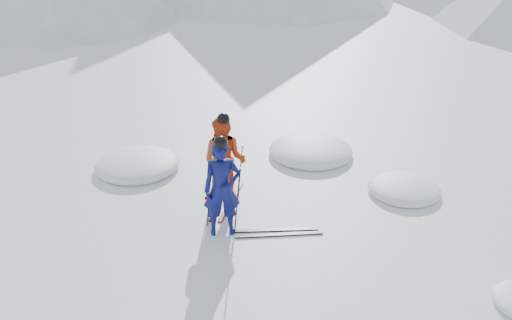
# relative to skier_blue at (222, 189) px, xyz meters

# --- Properties ---
(ground) EXTENTS (160.00, 160.00, 0.00)m
(ground) POSITION_rel_skier_blue_xyz_m (2.24, 0.52, -0.96)
(ground) COLOR white
(ground) RESTS_ON ground
(skier_blue) EXTENTS (0.80, 0.64, 1.92)m
(skier_blue) POSITION_rel_skier_blue_xyz_m (0.00, 0.00, 0.00)
(skier_blue) COLOR #0D1153
(skier_blue) RESTS_ON ground
(skier_red) EXTENTS (0.98, 0.79, 1.91)m
(skier_red) POSITION_rel_skier_blue_xyz_m (-0.16, 1.16, -0.01)
(skier_red) COLOR red
(skier_red) RESTS_ON ground
(pole_blue_left) EXTENTS (0.13, 0.09, 1.28)m
(pole_blue_left) POSITION_rel_skier_blue_xyz_m (-0.30, 0.15, -0.32)
(pole_blue_left) COLOR black
(pole_blue_left) RESTS_ON ground
(pole_blue_right) EXTENTS (0.13, 0.08, 1.28)m
(pole_blue_right) POSITION_rel_skier_blue_xyz_m (0.25, 0.25, -0.32)
(pole_blue_right) COLOR black
(pole_blue_right) RESTS_ON ground
(pole_red_left) EXTENTS (0.13, 0.10, 1.27)m
(pole_red_left) POSITION_rel_skier_blue_xyz_m (-0.46, 1.41, -0.32)
(pole_red_left) COLOR black
(pole_red_left) RESTS_ON ground
(pole_red_right) EXTENTS (0.13, 0.09, 1.27)m
(pole_red_right) POSITION_rel_skier_blue_xyz_m (0.14, 1.31, -0.32)
(pole_red_right) COLOR black
(pole_red_right) RESTS_ON ground
(ski_worn_left) EXTENTS (0.15, 1.70, 0.03)m
(ski_worn_left) POSITION_rel_skier_blue_xyz_m (-0.28, 1.16, -0.95)
(ski_worn_left) COLOR black
(ski_worn_left) RESTS_ON ground
(ski_worn_right) EXTENTS (0.27, 1.70, 0.03)m
(ski_worn_right) POSITION_rel_skier_blue_xyz_m (-0.04, 1.16, -0.95)
(ski_worn_right) COLOR black
(ski_worn_right) RESTS_ON ground
(ski_loose_a) EXTENTS (1.69, 0.40, 0.03)m
(ski_loose_a) POSITION_rel_skier_blue_xyz_m (0.99, 0.17, -0.95)
(ski_loose_a) COLOR black
(ski_loose_a) RESTS_ON ground
(ski_loose_b) EXTENTS (1.68, 0.45, 0.03)m
(ski_loose_b) POSITION_rel_skier_blue_xyz_m (1.09, 0.02, -0.95)
(ski_loose_b) COLOR black
(ski_loose_b) RESTS_ON ground
(snow_lumps) EXTENTS (9.30, 6.84, 0.47)m
(snow_lumps) POSITION_rel_skier_blue_xyz_m (0.68, 2.71, -0.96)
(snow_lumps) COLOR white
(snow_lumps) RESTS_ON ground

